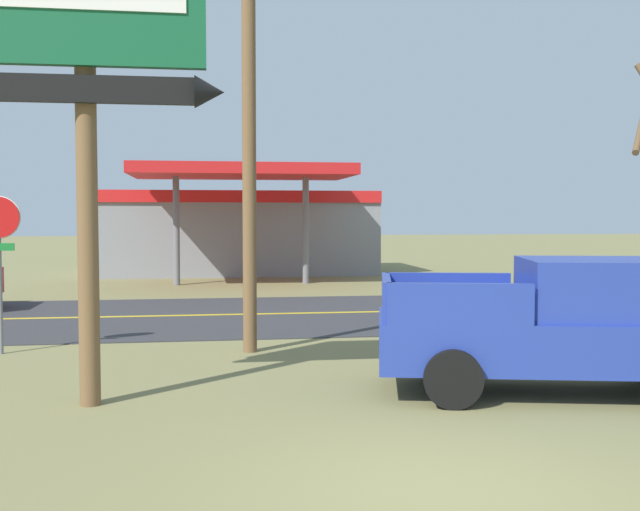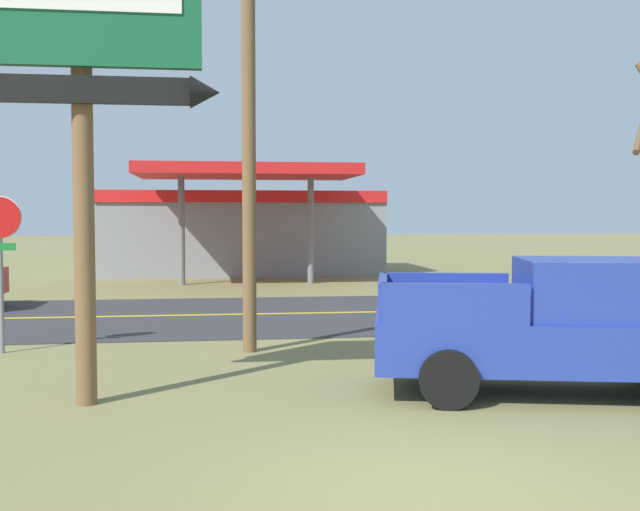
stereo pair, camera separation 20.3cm
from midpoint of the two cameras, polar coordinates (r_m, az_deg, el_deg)
ground_plane at (r=7.56m, az=9.33°, el=-17.08°), size 180.00×180.00×0.00m
road_asphalt at (r=20.06m, az=-1.62°, el=-4.36°), size 140.00×8.00×0.02m
road_centre_line at (r=20.06m, az=-1.62°, el=-4.32°), size 126.00×0.20×0.01m
motel_sign at (r=10.92m, az=-16.60°, el=14.86°), size 3.44×0.54×6.93m
stop_sign at (r=15.41m, az=-22.37°, el=0.70°), size 0.80×0.08×2.95m
utility_pole at (r=14.68m, az=-4.94°, el=13.13°), size 1.92×0.26×9.71m
gas_station at (r=34.29m, az=-5.66°, el=1.95°), size 12.00×11.50×4.40m
pickup_blue_parked_on_lawn at (r=11.65m, az=17.97°, el=-5.16°), size 5.51×3.08×1.96m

